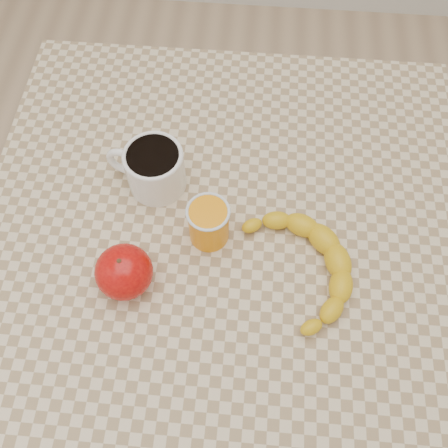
# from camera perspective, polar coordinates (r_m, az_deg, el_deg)

# --- Properties ---
(ground) EXTENTS (3.00, 3.00, 0.00)m
(ground) POSITION_cam_1_polar(r_m,az_deg,el_deg) (1.50, 0.00, -14.02)
(ground) COLOR tan
(ground) RESTS_ON ground
(table) EXTENTS (0.80, 0.80, 0.75)m
(table) POSITION_cam_1_polar(r_m,az_deg,el_deg) (0.88, 0.00, -3.28)
(table) COLOR beige
(table) RESTS_ON ground
(coffee_mug) EXTENTS (0.14, 0.11, 0.08)m
(coffee_mug) POSITION_cam_1_polar(r_m,az_deg,el_deg) (0.82, -8.06, 6.41)
(coffee_mug) COLOR white
(coffee_mug) RESTS_ON table
(orange_juice_glass) EXTENTS (0.07, 0.07, 0.08)m
(orange_juice_glass) POSITION_cam_1_polar(r_m,az_deg,el_deg) (0.76, -1.77, 0.12)
(orange_juice_glass) COLOR orange
(orange_juice_glass) RESTS_ON table
(apple) EXTENTS (0.11, 0.11, 0.08)m
(apple) POSITION_cam_1_polar(r_m,az_deg,el_deg) (0.74, -11.36, -5.38)
(apple) COLOR #8D0407
(apple) RESTS_ON table
(banana) EXTENTS (0.33, 0.36, 0.04)m
(banana) POSITION_cam_1_polar(r_m,az_deg,el_deg) (0.76, 9.11, -4.75)
(banana) COLOR gold
(banana) RESTS_ON table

